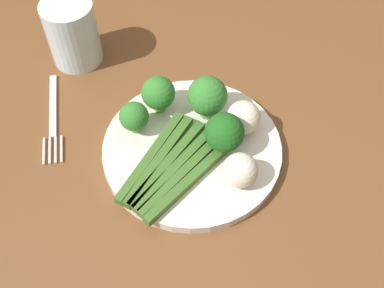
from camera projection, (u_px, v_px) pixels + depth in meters
The scene contains 12 objects.
dining_table at pixel (147, 224), 0.69m from camera, with size 1.32×0.95×0.77m.
chair at pixel (174, 34), 1.19m from camera, with size 0.45×0.45×0.87m.
plate at pixel (192, 149), 0.64m from camera, with size 0.24×0.24×0.01m, color silver.
asparagus_bundle at pixel (171, 167), 0.60m from camera, with size 0.15×0.17×0.01m.
broccoli_outer_edge at pixel (207, 96), 0.63m from camera, with size 0.06×0.06×0.07m.
broccoli_front_left at pixel (134, 117), 0.62m from camera, with size 0.04×0.04×0.05m.
broccoli_right at pixel (224, 133), 0.60m from camera, with size 0.05×0.05×0.06m.
broccoli_near_center at pixel (158, 93), 0.64m from camera, with size 0.05×0.05×0.06m.
cauliflower_back at pixel (244, 117), 0.63m from camera, with size 0.05×0.05×0.05m, color silver.
cauliflower_back_right at pixel (240, 170), 0.58m from camera, with size 0.05×0.05×0.05m, color silver.
fork at pixel (53, 119), 0.67m from camera, with size 0.05×0.17×0.00m.
water_glass at pixel (72, 33), 0.71m from camera, with size 0.08×0.08×0.10m, color silver.
Camera 1 is at (-0.07, 0.31, 1.30)m, focal length 43.50 mm.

